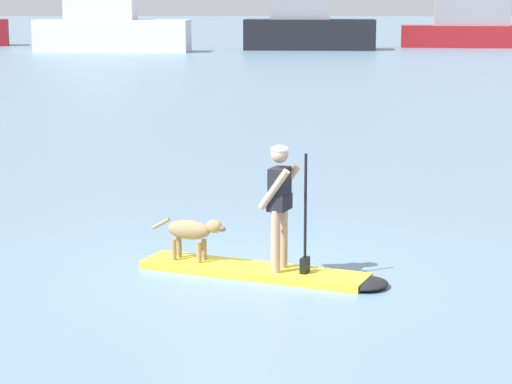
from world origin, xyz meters
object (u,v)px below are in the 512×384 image
moored_boat_port (110,29)px  moored_boat_outer (479,28)px  person_paddler (281,199)px  dog (192,232)px  moored_boat_far_starboard (307,25)px  paddleboard (270,273)px

moored_boat_port → moored_boat_outer: moored_boat_outer is taller
person_paddler → dog: person_paddler is taller
moored_boat_port → moored_boat_far_starboard: 13.81m
paddleboard → moored_boat_port: 56.66m
moored_boat_port → moored_boat_outer: bearing=15.5°
paddleboard → person_paddler: (0.14, -0.05, 0.99)m
moored_boat_outer → person_paddler: bearing=-102.9°
moored_boat_port → moored_boat_outer: (26.28, 7.28, -0.13)m
paddleboard → moored_boat_outer: moored_boat_outer is taller
dog → moored_boat_outer: size_ratio=0.08×
person_paddler → dog: bearing=159.1°
dog → moored_boat_port: (-10.77, 55.00, 1.03)m
paddleboard → moored_boat_far_starboard: bearing=88.4°
paddleboard → moored_boat_outer: 64.33m
dog → moored_boat_port: size_ratio=0.10×
dog → moored_boat_outer: 64.18m
moored_boat_port → moored_boat_far_starboard: (13.41, 3.31, 0.17)m
person_paddler → moored_boat_port: (-11.95, 55.45, 0.49)m
paddleboard → dog: dog is taller
paddleboard → person_paddler: bearing=-20.9°
moored_boat_far_starboard → moored_boat_outer: (12.88, 3.97, -0.30)m
dog → moored_boat_far_starboard: 58.38m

